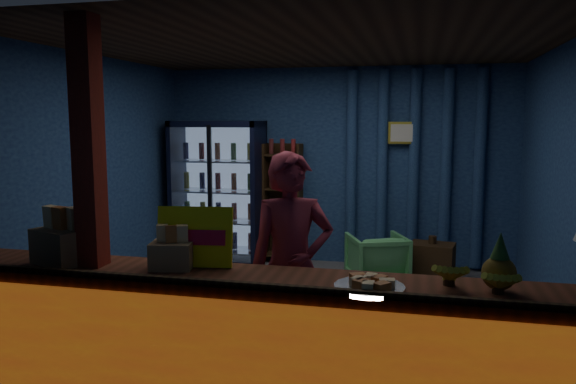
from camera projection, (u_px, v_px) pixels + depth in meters
name	position (u px, v px, depth m)	size (l,w,h in m)	color
ground	(303.00, 317.00, 5.51)	(4.60, 4.60, 0.00)	#515154
room_walls	(303.00, 157.00, 5.30)	(4.60, 4.60, 4.60)	navy
counter	(242.00, 347.00, 3.60)	(4.40, 0.57, 0.99)	brown
support_post	(92.00, 214.00, 3.74)	(0.16, 0.16, 2.60)	maroon
beverage_cooler	(220.00, 193.00, 7.59)	(1.20, 0.62, 1.90)	black
bottle_shelf	(283.00, 204.00, 7.55)	(0.50, 0.28, 1.60)	#352511
curtain_folds	(414.00, 168.00, 7.17)	(1.74, 0.14, 2.50)	navy
framed_picture	(403.00, 133.00, 7.11)	(0.36, 0.04, 0.28)	gold
shopkeeper	(291.00, 268.00, 4.10)	(0.62, 0.41, 1.70)	maroon
green_chair	(377.00, 259.00, 6.60)	(0.63, 0.64, 0.59)	#55AB5F
side_table	(432.00, 262.00, 6.68)	(0.56, 0.45, 0.55)	#352511
yellow_sign	(195.00, 237.00, 3.73)	(0.51, 0.17, 0.40)	yellow
soda_bottles	(93.00, 244.00, 3.86)	(0.26, 0.18, 0.31)	red
snack_box_left	(64.00, 243.00, 3.84)	(0.45, 0.42, 0.39)	olive
snack_box_centre	(172.00, 253.00, 3.71)	(0.31, 0.27, 0.29)	olive
pastry_tray	(369.00, 285.00, 3.25)	(0.42, 0.42, 0.07)	silver
banana_bunches	(474.00, 277.00, 3.21)	(0.50, 0.30, 0.17)	gold
pineapple	(499.00, 268.00, 3.19)	(0.19, 0.19, 0.34)	olive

